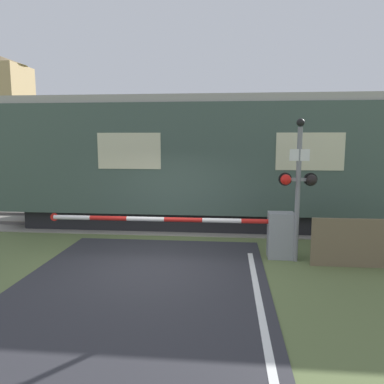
% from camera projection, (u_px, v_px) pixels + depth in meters
% --- Properties ---
extents(ground_plane, '(80.00, 80.00, 0.00)m').
position_uv_depth(ground_plane, '(154.00, 265.00, 8.50)').
color(ground_plane, '#5B6B3D').
extents(track_bed, '(36.00, 3.20, 0.13)m').
position_uv_depth(track_bed, '(178.00, 223.00, 12.56)').
color(track_bed, gray).
rests_on(track_bed, ground_plane).
extents(train, '(18.72, 2.91, 4.11)m').
position_uv_depth(train, '(300.00, 162.00, 11.88)').
color(train, black).
rests_on(train, ground_plane).
extents(crossing_barrier, '(6.02, 0.44, 1.10)m').
position_uv_depth(crossing_barrier, '(258.00, 232.00, 8.97)').
color(crossing_barrier, gray).
rests_on(crossing_barrier, ground_plane).
extents(signal_post, '(0.87, 0.26, 3.28)m').
position_uv_depth(signal_post, '(298.00, 182.00, 8.49)').
color(signal_post, gray).
rests_on(signal_post, ground_plane).
extents(distant_building, '(4.50, 4.50, 10.10)m').
position_uv_depth(distant_building, '(4.00, 113.00, 33.91)').
color(distant_building, tan).
rests_on(distant_building, ground_plane).
extents(roadside_fence, '(2.50, 0.06, 1.10)m').
position_uv_depth(roadside_fence, '(369.00, 243.00, 8.24)').
color(roadside_fence, '#726047').
rests_on(roadside_fence, ground_plane).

